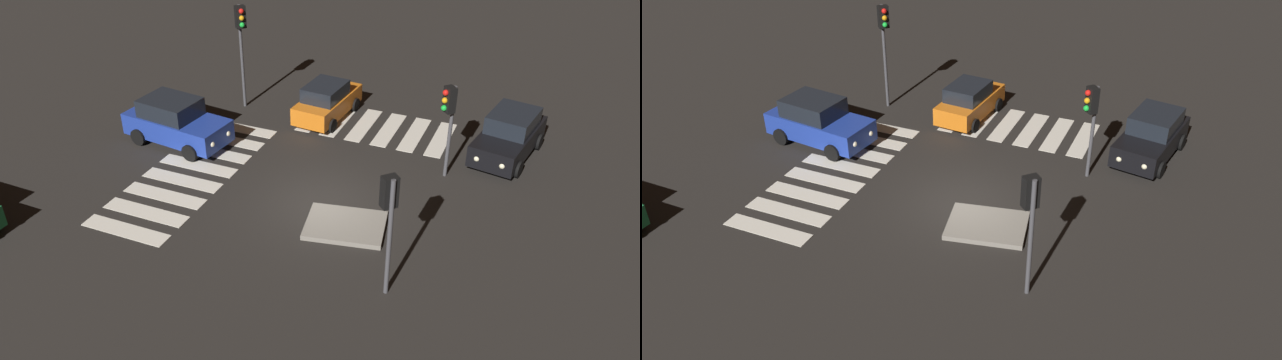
{
  "view_description": "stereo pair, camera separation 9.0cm",
  "coord_description": "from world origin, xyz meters",
  "views": [
    {
      "loc": [
        -7.22,
        17.26,
        12.77
      ],
      "look_at": [
        0.0,
        0.0,
        1.0
      ],
      "focal_mm": 35.37,
      "sensor_mm": 36.0,
      "label": 1
    },
    {
      "loc": [
        -7.3,
        17.23,
        12.77
      ],
      "look_at": [
        0.0,
        0.0,
        1.0
      ],
      "focal_mm": 35.37,
      "sensor_mm": 36.0,
      "label": 2
    }
  ],
  "objects": [
    {
      "name": "traffic_light_south",
      "position": [
        -3.58,
        -3.53,
        2.81
      ],
      "size": [
        0.54,
        0.54,
        3.71
      ],
      "rotation": [
        0.0,
        0.0,
        0.78
      ],
      "color": "#47474C",
      "rests_on": "ground"
    },
    {
      "name": "car_orange",
      "position": [
        2.36,
        -6.47,
        0.83
      ],
      "size": [
        2.09,
        3.99,
        1.69
      ],
      "rotation": [
        0.0,
        0.0,
        -1.66
      ],
      "color": "orange",
      "rests_on": "ground"
    },
    {
      "name": "crosswalk_side",
      "position": [
        5.44,
        0.0,
        0.01
      ],
      "size": [
        3.2,
        8.75,
        0.02
      ],
      "color": "silver",
      "rests_on": "ground"
    },
    {
      "name": "traffic_island",
      "position": [
        -1.35,
        1.01,
        0.09
      ],
      "size": [
        3.0,
        2.46,
        0.18
      ],
      "color": "gray",
      "rests_on": "ground"
    },
    {
      "name": "car_black",
      "position": [
        -5.62,
        -6.11,
        0.91
      ],
      "size": [
        2.59,
        4.47,
        1.86
      ],
      "rotation": [
        0.0,
        0.0,
        1.39
      ],
      "color": "black",
      "rests_on": "ground"
    },
    {
      "name": "car_blue",
      "position": [
        7.26,
        -1.93,
        0.95
      ],
      "size": [
        4.61,
        2.49,
        1.94
      ],
      "rotation": [
        0.0,
        0.0,
        3.02
      ],
      "color": "#1E389E",
      "rests_on": "ground"
    },
    {
      "name": "traffic_light_east",
      "position": [
        6.27,
        -6.06,
        3.61
      ],
      "size": [
        0.54,
        0.54,
        4.77
      ],
      "rotation": [
        0.0,
        0.0,
        2.37
      ],
      "color": "#47474C",
      "rests_on": "ground"
    },
    {
      "name": "ground_plane",
      "position": [
        0.0,
        0.0,
        0.0
      ],
      "size": [
        80.0,
        80.0,
        0.0
      ],
      "primitive_type": "plane",
      "color": "black"
    },
    {
      "name": "traffic_light_west",
      "position": [
        -3.49,
        3.45,
        2.98
      ],
      "size": [
        0.54,
        0.54,
        3.93
      ],
      "rotation": [
        0.0,
        0.0,
        -0.78
      ],
      "color": "#47474C",
      "rests_on": "ground"
    },
    {
      "name": "crosswalk_near",
      "position": [
        -0.0,
        -6.41,
        0.01
      ],
      "size": [
        6.45,
        3.2,
        0.02
      ],
      "color": "silver",
      "rests_on": "ground"
    }
  ]
}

